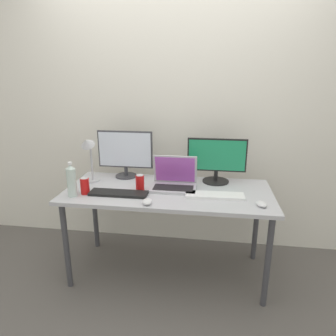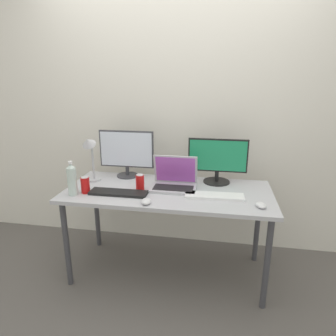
% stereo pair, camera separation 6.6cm
% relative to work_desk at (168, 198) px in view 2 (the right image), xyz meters
% --- Properties ---
extents(ground_plane, '(16.00, 16.00, 0.00)m').
position_rel_work_desk_xyz_m(ground_plane, '(0.00, 0.00, -0.67)').
color(ground_plane, '#5B5651').
extents(wall_back, '(7.00, 0.08, 2.60)m').
position_rel_work_desk_xyz_m(wall_back, '(0.00, 0.59, 0.63)').
color(wall_back, silver).
rests_on(wall_back, ground).
extents(work_desk, '(1.60, 0.71, 0.74)m').
position_rel_work_desk_xyz_m(work_desk, '(0.00, 0.00, 0.00)').
color(work_desk, '#424247').
rests_on(work_desk, ground).
extents(monitor_left, '(0.48, 0.19, 0.41)m').
position_rel_work_desk_xyz_m(monitor_left, '(-0.41, 0.27, 0.29)').
color(monitor_left, '#38383D').
rests_on(monitor_left, work_desk).
extents(monitor_center, '(0.48, 0.22, 0.37)m').
position_rel_work_desk_xyz_m(monitor_center, '(0.37, 0.24, 0.26)').
color(monitor_center, black).
rests_on(monitor_center, work_desk).
extents(laptop_silver, '(0.35, 0.25, 0.26)m').
position_rel_work_desk_xyz_m(laptop_silver, '(0.04, 0.06, 0.13)').
color(laptop_silver, '#B7B7BC').
rests_on(laptop_silver, work_desk).
extents(keyboard_main, '(0.44, 0.13, 0.02)m').
position_rel_work_desk_xyz_m(keyboard_main, '(-0.35, -0.15, 0.08)').
color(keyboard_main, black).
rests_on(keyboard_main, work_desk).
extents(keyboard_aux, '(0.43, 0.14, 0.02)m').
position_rel_work_desk_xyz_m(keyboard_aux, '(0.36, -0.09, 0.08)').
color(keyboard_aux, white).
rests_on(keyboard_aux, work_desk).
extents(mouse_by_keyboard, '(0.08, 0.10, 0.04)m').
position_rel_work_desk_xyz_m(mouse_by_keyboard, '(-0.10, -0.29, 0.08)').
color(mouse_by_keyboard, silver).
rests_on(mouse_by_keyboard, work_desk).
extents(mouse_by_laptop, '(0.10, 0.11, 0.03)m').
position_rel_work_desk_xyz_m(mouse_by_laptop, '(0.68, -0.21, 0.08)').
color(mouse_by_laptop, silver).
rests_on(mouse_by_laptop, work_desk).
extents(water_bottle, '(0.07, 0.07, 0.26)m').
position_rel_work_desk_xyz_m(water_bottle, '(-0.68, -0.22, 0.19)').
color(water_bottle, silver).
rests_on(water_bottle, work_desk).
extents(soda_can_near_keyboard, '(0.07, 0.07, 0.13)m').
position_rel_work_desk_xyz_m(soda_can_near_keyboard, '(-0.21, -0.04, 0.13)').
color(soda_can_near_keyboard, red).
rests_on(soda_can_near_keyboard, work_desk).
extents(soda_can_by_laptop, '(0.07, 0.07, 0.13)m').
position_rel_work_desk_xyz_m(soda_can_by_laptop, '(-0.61, -0.16, 0.13)').
color(soda_can_by_laptop, red).
rests_on(soda_can_by_laptop, work_desk).
extents(desk_lamp, '(0.11, 0.18, 0.40)m').
position_rel_work_desk_xyz_m(desk_lamp, '(-0.66, 0.07, 0.34)').
color(desk_lamp, '#B7B7BC').
rests_on(desk_lamp, work_desk).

